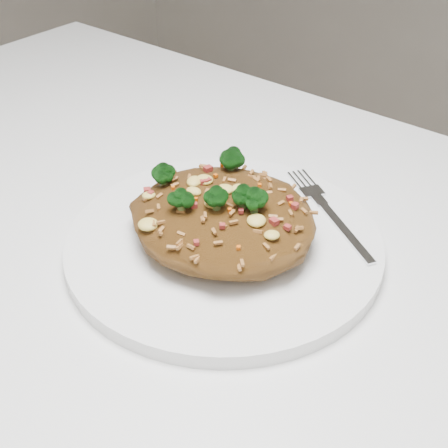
{
  "coord_description": "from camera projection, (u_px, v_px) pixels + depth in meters",
  "views": [
    {
      "loc": [
        0.3,
        -0.3,
        1.11
      ],
      "look_at": [
        0.02,
        0.06,
        0.78
      ],
      "focal_mm": 50.0,
      "sensor_mm": 36.0,
      "label": 1
    }
  ],
  "objects": [
    {
      "name": "dining_table",
      "position": [
        175.0,
        345.0,
        0.6
      ],
      "size": [
        1.2,
        0.8,
        0.75
      ],
      "color": "silver",
      "rests_on": "ground"
    },
    {
      "name": "plate",
      "position": [
        224.0,
        243.0,
        0.57
      ],
      "size": [
        0.29,
        0.29,
        0.01
      ],
      "primitive_type": "cylinder",
      "color": "white",
      "rests_on": "dining_table"
    },
    {
      "name": "fork",
      "position": [
        333.0,
        217.0,
        0.59
      ],
      "size": [
        0.14,
        0.1,
        0.0
      ],
      "rotation": [
        0.0,
        0.0,
        -0.57
      ],
      "color": "silver",
      "rests_on": "plate"
    },
    {
      "name": "fried_rice",
      "position": [
        224.0,
        210.0,
        0.55
      ],
      "size": [
        0.17,
        0.16,
        0.07
      ],
      "color": "brown",
      "rests_on": "plate"
    }
  ]
}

